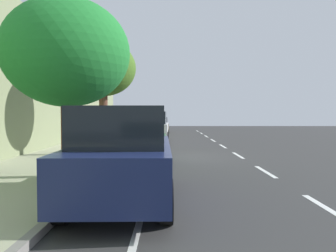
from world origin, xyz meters
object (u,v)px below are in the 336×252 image
(parked_suv_dark_blue_far, at_px, (124,153))
(cyclist_with_backpack, at_px, (130,130))
(parked_sedan_tan_nearest, at_px, (159,125))
(parked_sedan_green_mid, at_px, (145,141))
(parked_suv_white_second, at_px, (153,127))
(fire_hydrant, at_px, (130,134))
(street_tree_mid_block, at_px, (66,53))
(street_tree_near_cyclist, at_px, (103,69))
(bicycle_at_curb, at_px, (133,149))

(parked_suv_dark_blue_far, xyz_separation_m, cyclist_with_backpack, (0.79, -7.70, 0.09))
(parked_sedan_tan_nearest, distance_m, parked_sedan_green_mid, 19.44)
(parked_sedan_tan_nearest, relative_size, parked_sedan_green_mid, 1.01)
(parked_suv_white_second, xyz_separation_m, fire_hydrant, (1.40, 0.83, -0.46))
(parked_suv_dark_blue_far, height_order, street_tree_mid_block, street_tree_mid_block)
(parked_sedan_tan_nearest, xyz_separation_m, parked_sedan_green_mid, (0.04, 19.44, 0.00))
(cyclist_with_backpack, bearing_deg, fire_hydrant, -83.68)
(street_tree_mid_block, bearing_deg, cyclist_with_backpack, -100.60)
(parked_suv_dark_blue_far, height_order, street_tree_near_cyclist, street_tree_near_cyclist)
(street_tree_mid_block, bearing_deg, bicycle_at_curb, -103.77)
(parked_suv_white_second, relative_size, bicycle_at_curb, 3.61)
(parked_suv_white_second, height_order, street_tree_mid_block, street_tree_mid_block)
(street_tree_near_cyclist, relative_size, street_tree_mid_block, 1.00)
(parked_sedan_green_mid, bearing_deg, parked_suv_dark_blue_far, 90.43)
(bicycle_at_curb, bearing_deg, parked_sedan_green_mid, 132.78)
(parked_suv_dark_blue_far, xyz_separation_m, fire_hydrant, (1.47, -13.83, -0.46))
(parked_suv_white_second, distance_m, fire_hydrant, 1.69)
(parked_sedan_tan_nearest, relative_size, street_tree_near_cyclist, 0.93)
(street_tree_near_cyclist, bearing_deg, street_tree_mid_block, 90.00)
(cyclist_with_backpack, relative_size, street_tree_mid_block, 0.38)
(street_tree_mid_block, bearing_deg, fire_hydrant, -91.80)
(parked_sedan_green_mid, relative_size, cyclist_with_backpack, 2.44)
(bicycle_at_curb, bearing_deg, parked_suv_white_second, -93.89)
(parked_sedan_tan_nearest, distance_m, street_tree_mid_block, 24.26)
(street_tree_near_cyclist, bearing_deg, parked_suv_white_second, -103.31)
(bicycle_at_curb, bearing_deg, cyclist_with_backpack, -63.51)
(cyclist_with_backpack, relative_size, street_tree_near_cyclist, 0.38)
(bicycle_at_curb, distance_m, street_tree_mid_block, 6.16)
(fire_hydrant, bearing_deg, bicycle_at_curb, 97.77)
(cyclist_with_backpack, bearing_deg, street_tree_near_cyclist, 25.62)
(parked_suv_white_second, xyz_separation_m, street_tree_near_cyclist, (1.77, 7.46, 2.71))
(parked_sedan_green_mid, bearing_deg, street_tree_mid_block, 68.80)
(parked_sedan_green_mid, xyz_separation_m, fire_hydrant, (1.42, -7.13, -0.19))
(parked_sedan_tan_nearest, bearing_deg, parked_sedan_green_mid, 89.88)
(parked_sedan_tan_nearest, height_order, parked_sedan_green_mid, same)
(parked_suv_white_second, relative_size, street_tree_near_cyclist, 0.98)
(parked_suv_dark_blue_far, relative_size, bicycle_at_curb, 3.61)
(parked_suv_white_second, xyz_separation_m, bicycle_at_curb, (0.50, 7.40, -0.66))
(fire_hydrant, bearing_deg, cyclist_with_backpack, 96.32)
(parked_sedan_tan_nearest, height_order, cyclist_with_backpack, cyclist_with_backpack)
(parked_sedan_green_mid, height_order, cyclist_with_backpack, cyclist_with_backpack)
(street_tree_mid_block, xyz_separation_m, fire_hydrant, (-0.37, -11.72, -2.92))
(parked_sedan_tan_nearest, xyz_separation_m, street_tree_near_cyclist, (1.82, 18.94, 2.98))
(parked_sedan_green_mid, bearing_deg, parked_sedan_tan_nearest, -90.12)
(parked_suv_dark_blue_far, relative_size, fire_hydrant, 5.63)
(parked_suv_white_second, xyz_separation_m, street_tree_mid_block, (1.77, 12.56, 2.46))
(street_tree_near_cyclist, height_order, fire_hydrant, street_tree_near_cyclist)
(cyclist_with_backpack, bearing_deg, parked_sedan_tan_nearest, -92.41)
(fire_hydrant, bearing_deg, street_tree_mid_block, 88.20)
(parked_suv_white_second, bearing_deg, bicycle_at_curb, 86.11)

